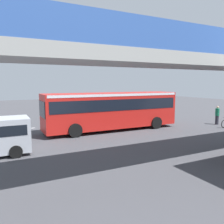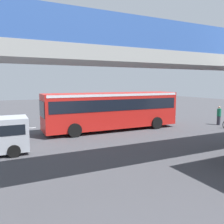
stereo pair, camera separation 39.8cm
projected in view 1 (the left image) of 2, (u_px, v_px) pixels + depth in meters
name	position (u px, v px, depth m)	size (l,w,h in m)	color
ground	(119.00, 126.00, 21.15)	(80.00, 80.00, 0.00)	#424247
city_bus	(112.00, 108.00, 19.43)	(11.54, 2.85, 3.15)	red
pedestrian	(217.00, 115.00, 22.09)	(0.38, 0.38, 1.79)	#2D2D38
traffic_sign	(153.00, 101.00, 27.29)	(0.08, 0.60, 2.80)	slate
lane_dash_leftmost	(167.00, 117.00, 27.18)	(2.00, 0.20, 0.01)	silver
lane_dash_left	(139.00, 119.00, 25.40)	(2.00, 0.20, 0.01)	silver
lane_dash_centre	(106.00, 122.00, 23.61)	(2.00, 0.20, 0.01)	silver
lane_dash_right	(68.00, 125.00, 21.83)	(2.00, 0.20, 0.01)	silver
lane_dash_rightmost	(23.00, 129.00, 20.05)	(2.00, 0.20, 0.01)	silver
pedestrian_overpass	(214.00, 70.00, 11.60)	(29.60, 2.60, 6.30)	#9E9E99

